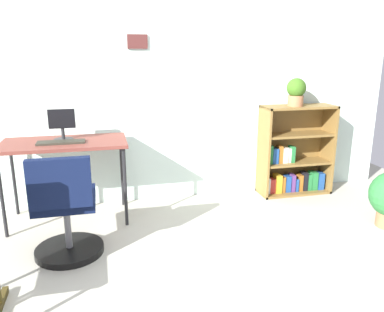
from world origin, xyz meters
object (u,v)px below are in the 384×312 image
Objects in this scene: monitor at (62,125)px; office_chair at (66,214)px; desk at (65,148)px; keyboard at (61,142)px; potted_plant_on_shelf at (296,91)px; bookshelf_low at (293,155)px.

office_chair is (0.04, -0.77, -0.54)m from monitor.
desk is 2.69× the size of keyboard.
monitor is at bearing 98.44° from desk.
office_chair is (0.03, -0.72, -0.34)m from desk.
monitor reaches higher than desk.
potted_plant_on_shelf is (2.29, 0.87, 0.77)m from office_chair.
potted_plant_on_shelf is at bearing 5.40° from keyboard.
keyboard is at bearing -95.01° from monitor.
office_chair is at bearing -158.38° from bookshelf_low.
desk is 2.39m from bookshelf_low.
potted_plant_on_shelf reaches higher than keyboard.
office_chair is 0.86× the size of bookshelf_low.
potted_plant_on_shelf reaches higher than office_chair.
monitor is at bearing 93.09° from office_chair.
monitor reaches higher than office_chair.
office_chair reaches higher than desk.
monitor is 0.18m from keyboard.
monitor is 2.34m from potted_plant_on_shelf.
keyboard is at bearing 94.58° from office_chair.
bookshelf_low is 3.36× the size of potted_plant_on_shelf.
keyboard is 2.38m from potted_plant_on_shelf.
bookshelf_low is at bearing 6.55° from keyboard.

